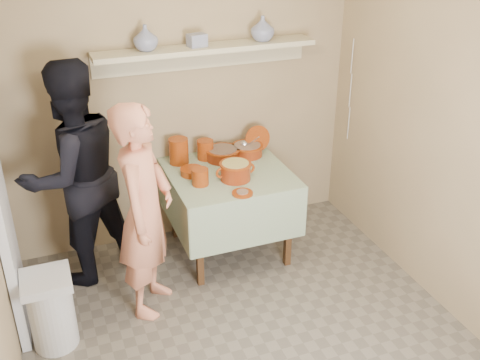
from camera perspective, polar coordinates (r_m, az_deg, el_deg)
name	(u,v)px	position (r m, az deg, el deg)	size (l,w,h in m)	color
ground	(259,356)	(3.97, 1.94, -17.40)	(3.50, 3.50, 0.00)	#675E51
plate_stack_a	(179,151)	(4.73, -6.25, 2.95)	(0.16, 0.16, 0.22)	#7C2603
plate_stack_b	(205,150)	(4.80, -3.54, 3.10)	(0.14, 0.14, 0.17)	#7C2603
bowl_stack	(200,177)	(4.37, -4.07, 0.31)	(0.13, 0.13, 0.13)	#7C2603
empty_bowl	(192,171)	(4.55, -4.92, 0.87)	(0.19, 0.19, 0.05)	#7C2603
propped_lid	(258,138)	(4.92, 1.80, 4.24)	(0.23, 0.23, 0.02)	#7C2603
vase_right	(263,28)	(4.70, 2.31, 15.13)	(0.19, 0.19, 0.20)	navy
vase_left	(146,38)	(4.44, -9.57, 14.06)	(0.19, 0.19, 0.20)	navy
ceramic_box	(197,40)	(4.52, -4.39, 13.97)	(0.14, 0.10, 0.10)	navy
person_cook	(145,212)	(3.98, -9.61, -3.19)	(0.58, 0.38, 1.60)	#E08360
person_helper	(74,175)	(4.43, -16.50, 0.48)	(0.86, 0.67, 1.78)	black
room_shell	(263,134)	(3.08, 2.40, 4.66)	(3.04, 3.54, 2.62)	#A08762
serving_table	(228,184)	(4.65, -1.19, -0.44)	(0.97, 0.97, 0.76)	#4C2D16
cazuela_meat_a	(223,153)	(4.79, -1.78, 2.75)	(0.30, 0.30, 0.10)	maroon
cazuela_meat_b	(247,149)	(4.86, 0.75, 3.16)	(0.28, 0.28, 0.10)	maroon
ladle	(245,144)	(4.83, 0.50, 3.67)	(0.08, 0.26, 0.19)	silver
cazuela_rice	(235,170)	(4.43, -0.47, 1.05)	(0.33, 0.25, 0.14)	maroon
front_plate	(242,193)	(4.24, 0.25, -1.32)	(0.16, 0.16, 0.03)	#7C2603
wall_shelf	(205,51)	(4.60, -3.53, 12.98)	(1.80, 0.25, 0.21)	#C3B891
trash_bin	(51,310)	(4.08, -18.62, -12.45)	(0.32, 0.32, 0.56)	silver
electrical_cord	(350,91)	(5.08, 11.15, 8.91)	(0.01, 0.05, 0.90)	silver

